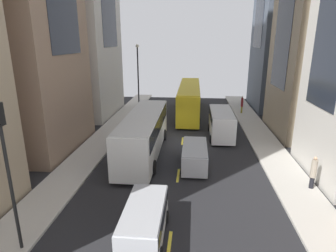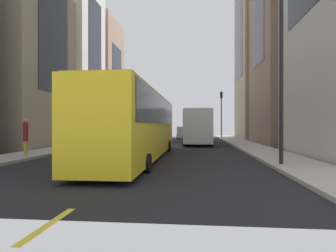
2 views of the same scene
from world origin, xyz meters
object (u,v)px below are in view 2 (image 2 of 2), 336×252
object	(u,v)px
delivery_van_white	(123,129)
pedestrian_walking_far	(106,130)
car_silver_1	(161,134)
car_silver_0	(184,132)
pedestrian_crossing_mid	(26,135)
city_bus_white	(197,124)
traffic_light_near_corner	(221,106)
streetcar_yellow	(140,121)

from	to	relation	value
delivery_van_white	pedestrian_walking_far	size ratio (longest dim) A/B	2.86
delivery_van_white	car_silver_1	world-z (taller)	delivery_van_white
car_silver_0	pedestrian_crossing_mid	xyz separation A→B (m)	(8.14, 24.33, 0.29)
pedestrian_crossing_mid	delivery_van_white	bearing A→B (deg)	-113.65
car_silver_1	pedestrian_walking_far	xyz separation A→B (m)	(7.20, -2.77, 0.29)
city_bus_white	pedestrian_crossing_mid	xyz separation A→B (m)	(9.93, 14.12, -0.71)
delivery_van_white	pedestrian_crossing_mid	size ratio (longest dim) A/B	2.82
car_silver_0	pedestrian_walking_far	size ratio (longest dim) A/B	2.04
pedestrian_crossing_mid	traffic_light_near_corner	world-z (taller)	traffic_light_near_corner
pedestrian_crossing_mid	traffic_light_near_corner	bearing A→B (deg)	-121.14
car_silver_0	pedestrian_walking_far	xyz separation A→B (m)	(9.49, 5.38, 0.24)
streetcar_yellow	pedestrian_crossing_mid	size ratio (longest dim) A/B	6.99
delivery_van_white	pedestrian_crossing_mid	xyz separation A→B (m)	(3.35, 9.14, -0.21)
streetcar_yellow	car_silver_0	distance (m)	24.13
delivery_van_white	car_silver_0	world-z (taller)	delivery_van_white
pedestrian_walking_far	car_silver_0	bearing A→B (deg)	74.07
pedestrian_walking_far	city_bus_white	bearing A→B (deg)	21.31
car_silver_0	car_silver_1	bearing A→B (deg)	74.32
city_bus_white	pedestrian_crossing_mid	distance (m)	17.27
streetcar_yellow	pedestrian_crossing_mid	bearing A→B (deg)	2.37
traffic_light_near_corner	car_silver_1	bearing A→B (deg)	51.30
delivery_van_white	pedestrian_crossing_mid	distance (m)	9.74
delivery_van_white	city_bus_white	bearing A→B (deg)	-142.89
delivery_van_white	pedestrian_walking_far	xyz separation A→B (m)	(4.70, -9.82, -0.27)
pedestrian_walking_far	traffic_light_near_corner	size ratio (longest dim) A/B	0.32
pedestrian_crossing_mid	city_bus_white	bearing A→B (deg)	-128.63
city_bus_white	car_silver_0	distance (m)	10.42
delivery_van_white	car_silver_1	bearing A→B (deg)	-109.52
streetcar_yellow	delivery_van_white	distance (m)	9.46
delivery_van_white	traffic_light_near_corner	xyz separation A→B (m)	(-10.07, -16.49, 3.12)
pedestrian_crossing_mid	streetcar_yellow	bearing A→B (deg)	178.85
streetcar_yellow	pedestrian_walking_far	bearing A→B (deg)	-66.97
city_bus_white	delivery_van_white	bearing A→B (deg)	37.11
pedestrian_walking_far	delivery_van_white	bearing A→B (deg)	-19.86
pedestrian_walking_far	pedestrian_crossing_mid	world-z (taller)	pedestrian_crossing_mid
city_bus_white	traffic_light_near_corner	world-z (taller)	traffic_light_near_corner
traffic_light_near_corner	pedestrian_walking_far	bearing A→B (deg)	24.33
car_silver_1	pedestrian_walking_far	world-z (taller)	pedestrian_walking_far
pedestrian_walking_far	pedestrian_crossing_mid	xyz separation A→B (m)	(-1.35, 18.96, 0.05)
car_silver_1	streetcar_yellow	bearing A→B (deg)	92.66
delivery_van_white	car_silver_1	size ratio (longest dim) A/B	1.37
pedestrian_walking_far	pedestrian_crossing_mid	bearing A→B (deg)	-41.38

